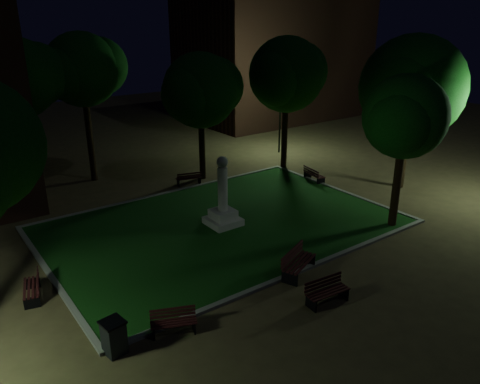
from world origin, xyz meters
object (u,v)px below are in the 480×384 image
object	(u,v)px
bench_far_side	(189,179)
trash_bin	(114,337)
monument	(223,206)
bench_west_near	(174,322)
bench_near_right	(326,292)
bench_near_left	(297,263)
bench_left_side	(33,288)
bench_right_side	(313,175)

from	to	relation	value
bench_far_side	trash_bin	world-z (taller)	trash_bin
monument	bench_west_near	bearing A→B (deg)	-135.29
bench_near_right	bench_far_side	bearing A→B (deg)	86.04
monument	bench_near_left	world-z (taller)	monument
bench_left_side	bench_right_side	xyz separation A→B (m)	(16.00, 2.97, 0.01)
bench_west_near	trash_bin	distance (m)	1.80
bench_near_left	bench_far_side	size ratio (longest dim) A/B	1.28
monument	bench_near_right	xyz separation A→B (m)	(-0.65, -7.03, -0.56)
bench_right_side	bench_west_near	bearing A→B (deg)	129.24
bench_west_near	monument	bearing A→B (deg)	68.03
bench_near_right	bench_left_side	distance (m)	9.81
monument	bench_near_right	size ratio (longest dim) A/B	2.02
bench_near_right	trash_bin	xyz separation A→B (m)	(-6.62, 1.76, 0.14)
bench_left_side	trash_bin	xyz separation A→B (m)	(1.14, -4.25, 0.15)
bench_far_side	bench_left_side	bearing A→B (deg)	50.03
bench_near_right	bench_west_near	bearing A→B (deg)	167.69
bench_near_left	bench_left_side	size ratio (longest dim) A/B	1.22
trash_bin	bench_right_side	bearing A→B (deg)	25.89
bench_left_side	bench_right_side	distance (m)	16.28
monument	trash_bin	xyz separation A→B (m)	(-7.27, -5.27, -0.42)
bench_right_side	trash_bin	world-z (taller)	trash_bin
bench_near_right	trash_bin	size ratio (longest dim) A/B	1.51
monument	bench_near_left	bearing A→B (deg)	-92.15
bench_far_side	trash_bin	size ratio (longest dim) A/B	1.41
bench_west_near	bench_near_left	bearing A→B (deg)	26.75
bench_left_side	trash_bin	world-z (taller)	trash_bin
bench_right_side	trash_bin	xyz separation A→B (m)	(-14.87, -7.22, 0.15)
bench_near_left	bench_left_side	xyz separation A→B (m)	(-8.22, 4.10, -0.08)
bench_west_near	bench_left_side	distance (m)	5.29
bench_left_side	bench_far_side	bearing A→B (deg)	137.89
bench_west_near	bench_left_side	bearing A→B (deg)	146.76
bench_right_side	trash_bin	bearing A→B (deg)	125.69
monument	bench_far_side	bearing A→B (deg)	74.81
bench_far_side	monument	bearing A→B (deg)	90.90
monument	trash_bin	bearing A→B (deg)	-144.08
trash_bin	bench_west_near	bearing A→B (deg)	-5.44
bench_left_side	trash_bin	size ratio (longest dim) A/B	1.47
trash_bin	monument	bearing A→B (deg)	35.92
bench_west_near	bench_far_side	size ratio (longest dim) A/B	0.98
monument	trash_bin	distance (m)	8.99
bench_near_right	bench_right_side	xyz separation A→B (m)	(8.24, 8.97, -0.01)
bench_far_side	bench_west_near	bearing A→B (deg)	73.75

